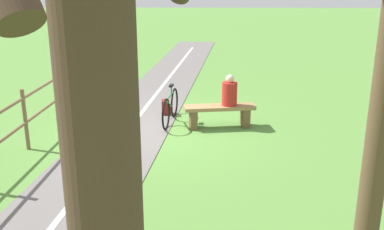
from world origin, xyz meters
TOP-DOWN VIEW (x-y plane):
  - ground_plane at (0.00, 0.00)m, footprint 80.00×80.00m
  - paved_path at (0.83, 4.00)m, footprint 5.21×36.02m
  - path_centre_line at (0.83, 4.00)m, footprint 3.09×31.87m
  - bench at (-1.60, -0.18)m, footprint 1.66×0.64m
  - person_seated at (-1.82, -0.21)m, footprint 0.39×0.39m
  - bicycle at (-0.45, -0.47)m, footprint 0.27×1.68m
  - backpack at (-0.28, -1.12)m, footprint 0.24×0.29m
  - tree_near_bench at (-3.24, 4.65)m, footprint 0.90×1.27m

SIDE VIEW (x-z plane):
  - ground_plane at x=0.00m, z-range 0.00..0.00m
  - paved_path at x=0.83m, z-range 0.00..0.02m
  - path_centre_line at x=0.83m, z-range 0.02..0.02m
  - backpack at x=-0.28m, z-range 0.00..0.37m
  - bench at x=-1.60m, z-range 0.09..0.61m
  - bicycle at x=-0.45m, z-range -0.07..0.83m
  - person_seated at x=-1.82m, z-range 0.46..1.18m
  - tree_near_bench at x=-3.24m, z-range -0.22..4.12m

